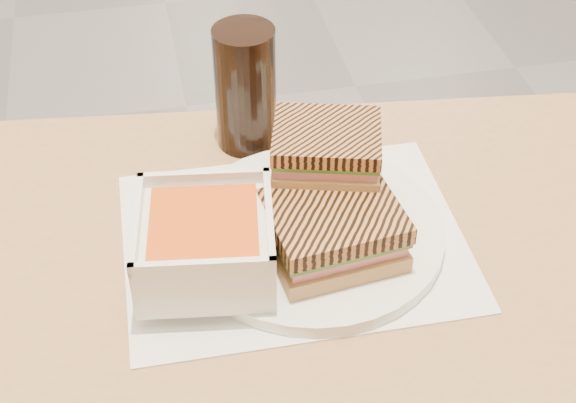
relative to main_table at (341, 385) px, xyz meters
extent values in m
cube|color=#A3754B|center=(0.00, 0.00, 0.10)|extent=(1.28, 0.84, 0.03)
cube|color=white|center=(-0.03, 0.11, 0.11)|extent=(0.36, 0.28, 0.00)
cylinder|color=white|center=(-0.01, 0.11, 0.12)|extent=(0.28, 0.28, 0.01)
cube|color=white|center=(-0.12, 0.07, 0.16)|extent=(0.15, 0.15, 0.05)
cube|color=#D2511A|center=(-0.12, 0.07, 0.19)|extent=(0.12, 0.12, 0.01)
cube|color=white|center=(-0.06, 0.06, 0.19)|extent=(0.02, 0.13, 0.02)
cube|color=white|center=(-0.19, 0.08, 0.19)|extent=(0.02, 0.13, 0.02)
cube|color=white|center=(-0.11, 0.14, 0.19)|extent=(0.13, 0.02, 0.02)
cube|color=white|center=(-0.13, 0.01, 0.19)|extent=(0.13, 0.02, 0.02)
cube|color=tan|center=(0.00, 0.07, 0.14)|extent=(0.14, 0.12, 0.02)
cube|color=#D37E7E|center=(0.00, 0.07, 0.16)|extent=(0.13, 0.11, 0.01)
cube|color=#386B23|center=(0.00, 0.07, 0.17)|extent=(0.14, 0.12, 0.01)
cube|color=#A26533|center=(0.00, 0.07, 0.18)|extent=(0.14, 0.12, 0.02)
cube|color=tan|center=(0.01, 0.14, 0.19)|extent=(0.13, 0.12, 0.02)
cube|color=#D37E7E|center=(0.01, 0.14, 0.20)|extent=(0.12, 0.11, 0.01)
cube|color=#386B23|center=(0.01, 0.14, 0.21)|extent=(0.13, 0.11, 0.01)
cube|color=#A26533|center=(0.01, 0.14, 0.22)|extent=(0.13, 0.12, 0.02)
cylinder|color=black|center=(-0.05, 0.29, 0.19)|extent=(0.07, 0.07, 0.15)
camera|label=1|loc=(-0.16, -0.51, 0.72)|focal=51.95mm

